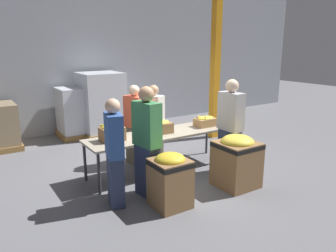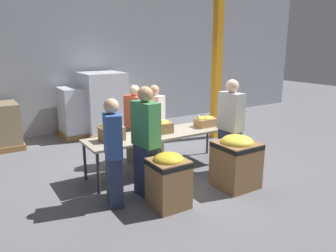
{
  "view_description": "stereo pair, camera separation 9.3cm",
  "coord_description": "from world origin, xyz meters",
  "px_view_note": "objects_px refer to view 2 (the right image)",
  "views": [
    {
      "loc": [
        -3.09,
        -4.98,
        2.35
      ],
      "look_at": [
        0.12,
        -0.05,
        0.87
      ],
      "focal_mm": 35.0,
      "sensor_mm": 36.0,
      "label": 1
    },
    {
      "loc": [
        -3.01,
        -5.03,
        2.35
      ],
      "look_at": [
        0.12,
        -0.05,
        0.87
      ],
      "focal_mm": 35.0,
      "sensor_mm": 36.0,
      "label": 2
    }
  ],
  "objects_px": {
    "sorting_table": "(161,135)",
    "banana_box_2": "(206,121)",
    "volunteer_1": "(113,153)",
    "volunteer_4": "(154,123)",
    "banana_box_1": "(158,127)",
    "pallet_stack_2": "(103,104)",
    "volunteer_2": "(135,125)",
    "banana_box_0": "(112,132)",
    "support_pillar": "(217,58)",
    "volunteer_0": "(146,143)",
    "donation_bin_1": "(236,160)",
    "volunteer_3": "(230,128)",
    "pallet_stack_0": "(78,112)",
    "donation_bin_0": "(169,179)"
  },
  "relations": [
    {
      "from": "sorting_table",
      "to": "banana_box_2",
      "type": "height_order",
      "value": "banana_box_2"
    },
    {
      "from": "support_pillar",
      "to": "volunteer_4",
      "type": "bearing_deg",
      "value": -163.92
    },
    {
      "from": "volunteer_2",
      "to": "volunteer_4",
      "type": "height_order",
      "value": "volunteer_2"
    },
    {
      "from": "banana_box_0",
      "to": "volunteer_3",
      "type": "relative_size",
      "value": 0.23
    },
    {
      "from": "banana_box_0",
      "to": "sorting_table",
      "type": "bearing_deg",
      "value": -3.14
    },
    {
      "from": "banana_box_0",
      "to": "volunteer_0",
      "type": "height_order",
      "value": "volunteer_0"
    },
    {
      "from": "volunteer_4",
      "to": "pallet_stack_2",
      "type": "height_order",
      "value": "pallet_stack_2"
    },
    {
      "from": "volunteer_2",
      "to": "support_pillar",
      "type": "height_order",
      "value": "support_pillar"
    },
    {
      "from": "pallet_stack_0",
      "to": "volunteer_1",
      "type": "bearing_deg",
      "value": -99.88
    },
    {
      "from": "donation_bin_1",
      "to": "pallet_stack_0",
      "type": "distance_m",
      "value": 4.68
    },
    {
      "from": "volunteer_1",
      "to": "support_pillar",
      "type": "distance_m",
      "value": 4.34
    },
    {
      "from": "volunteer_1",
      "to": "volunteer_4",
      "type": "bearing_deg",
      "value": -32.4
    },
    {
      "from": "banana_box_0",
      "to": "volunteer_2",
      "type": "bearing_deg",
      "value": 37.65
    },
    {
      "from": "banana_box_1",
      "to": "banana_box_2",
      "type": "distance_m",
      "value": 1.07
    },
    {
      "from": "banana_box_2",
      "to": "pallet_stack_0",
      "type": "height_order",
      "value": "pallet_stack_0"
    },
    {
      "from": "volunteer_1",
      "to": "pallet_stack_0",
      "type": "xyz_separation_m",
      "value": [
        0.7,
        4.0,
        -0.17
      ]
    },
    {
      "from": "donation_bin_1",
      "to": "support_pillar",
      "type": "height_order",
      "value": "support_pillar"
    },
    {
      "from": "banana_box_1",
      "to": "banana_box_0",
      "type": "bearing_deg",
      "value": 177.3
    },
    {
      "from": "volunteer_0",
      "to": "donation_bin_1",
      "type": "distance_m",
      "value": 1.57
    },
    {
      "from": "volunteer_1",
      "to": "donation_bin_1",
      "type": "xyz_separation_m",
      "value": [
        1.97,
        -0.49,
        -0.33
      ]
    },
    {
      "from": "volunteer_0",
      "to": "support_pillar",
      "type": "height_order",
      "value": "support_pillar"
    },
    {
      "from": "sorting_table",
      "to": "support_pillar",
      "type": "distance_m",
      "value": 2.97
    },
    {
      "from": "banana_box_0",
      "to": "volunteer_2",
      "type": "height_order",
      "value": "volunteer_2"
    },
    {
      "from": "banana_box_1",
      "to": "pallet_stack_0",
      "type": "xyz_separation_m",
      "value": [
        -0.53,
        3.22,
        -0.24
      ]
    },
    {
      "from": "banana_box_2",
      "to": "pallet_stack_0",
      "type": "bearing_deg",
      "value": 116.11
    },
    {
      "from": "volunteer_2",
      "to": "donation_bin_1",
      "type": "xyz_separation_m",
      "value": [
        0.92,
        -1.88,
        -0.31
      ]
    },
    {
      "from": "volunteer_0",
      "to": "pallet_stack_2",
      "type": "bearing_deg",
      "value": -19.73
    },
    {
      "from": "pallet_stack_0",
      "to": "banana_box_2",
      "type": "bearing_deg",
      "value": -63.89
    },
    {
      "from": "volunteer_0",
      "to": "banana_box_2",
      "type": "bearing_deg",
      "value": -75.44
    },
    {
      "from": "volunteer_0",
      "to": "donation_bin_0",
      "type": "relative_size",
      "value": 2.11
    },
    {
      "from": "volunteer_1",
      "to": "volunteer_2",
      "type": "bearing_deg",
      "value": -22.92
    },
    {
      "from": "volunteer_4",
      "to": "volunteer_2",
      "type": "bearing_deg",
      "value": -105.11
    },
    {
      "from": "volunteer_4",
      "to": "donation_bin_0",
      "type": "distance_m",
      "value": 2.12
    },
    {
      "from": "sorting_table",
      "to": "volunteer_3",
      "type": "bearing_deg",
      "value": -37.66
    },
    {
      "from": "donation_bin_1",
      "to": "volunteer_2",
      "type": "bearing_deg",
      "value": 116.14
    },
    {
      "from": "banana_box_2",
      "to": "banana_box_0",
      "type": "bearing_deg",
      "value": 177.42
    },
    {
      "from": "volunteer_4",
      "to": "support_pillar",
      "type": "relative_size",
      "value": 0.39
    },
    {
      "from": "volunteer_1",
      "to": "volunteer_2",
      "type": "distance_m",
      "value": 1.74
    },
    {
      "from": "banana_box_2",
      "to": "volunteer_1",
      "type": "xyz_separation_m",
      "value": [
        -2.3,
        -0.74,
        -0.05
      ]
    },
    {
      "from": "pallet_stack_0",
      "to": "donation_bin_1",
      "type": "bearing_deg",
      "value": -74.14
    },
    {
      "from": "banana_box_2",
      "to": "donation_bin_0",
      "type": "distance_m",
      "value": 2.1
    },
    {
      "from": "volunteer_0",
      "to": "pallet_stack_0",
      "type": "xyz_separation_m",
      "value": [
        0.15,
        4.0,
        -0.24
      ]
    },
    {
      "from": "volunteer_0",
      "to": "volunteer_4",
      "type": "relative_size",
      "value": 1.12
    },
    {
      "from": "banana_box_1",
      "to": "donation_bin_1",
      "type": "relative_size",
      "value": 0.55
    },
    {
      "from": "volunteer_4",
      "to": "donation_bin_0",
      "type": "xyz_separation_m",
      "value": [
        -0.86,
        -1.91,
        -0.33
      ]
    },
    {
      "from": "volunteer_4",
      "to": "pallet_stack_0",
      "type": "height_order",
      "value": "volunteer_4"
    },
    {
      "from": "banana_box_1",
      "to": "volunteer_0",
      "type": "relative_size",
      "value": 0.28
    },
    {
      "from": "banana_box_1",
      "to": "banana_box_2",
      "type": "relative_size",
      "value": 1.18
    },
    {
      "from": "banana_box_1",
      "to": "volunteer_1",
      "type": "height_order",
      "value": "volunteer_1"
    },
    {
      "from": "sorting_table",
      "to": "banana_box_0",
      "type": "distance_m",
      "value": 0.98
    }
  ]
}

